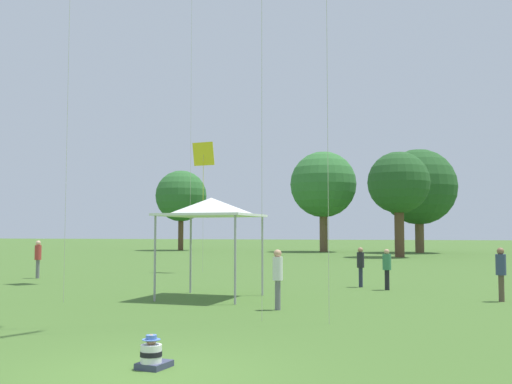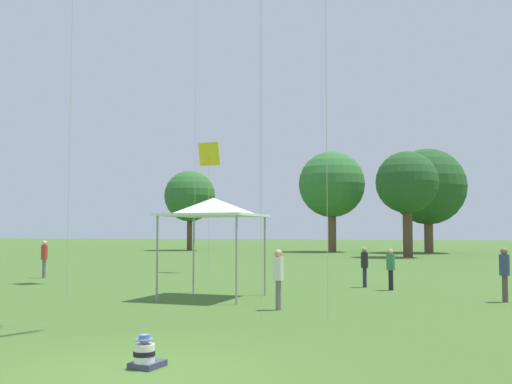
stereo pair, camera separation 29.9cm
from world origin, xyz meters
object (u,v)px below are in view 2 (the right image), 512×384
(canopy_tent, at_px, (213,208))
(seated_toddler, at_px, (145,355))
(person_standing_6, at_px, (504,269))
(distant_tree_1, at_px, (332,185))
(person_standing_7, at_px, (391,266))
(person_standing_0, at_px, (365,263))
(kite_2, at_px, (209,156))
(person_standing_5, at_px, (278,273))
(distant_tree_0, at_px, (190,196))
(person_standing_2, at_px, (44,255))
(distant_tree_3, at_px, (407,183))
(distant_tree_2, at_px, (428,187))

(canopy_tent, bearing_deg, seated_toddler, -76.26)
(person_standing_6, bearing_deg, distant_tree_1, -7.27)
(person_standing_6, distance_m, canopy_tent, 9.45)
(person_standing_7, bearing_deg, distant_tree_1, 132.55)
(seated_toddler, distance_m, person_standing_0, 15.20)
(person_standing_0, distance_m, distant_tree_1, 41.54)
(canopy_tent, height_order, kite_2, kite_2)
(person_standing_0, xyz_separation_m, person_standing_5, (-1.67, -7.52, 0.08))
(kite_2, height_order, distant_tree_0, distant_tree_0)
(person_standing_2, xyz_separation_m, canopy_tent, (10.61, -5.86, 1.91))
(person_standing_5, xyz_separation_m, person_standing_7, (2.73, 6.60, -0.12))
(canopy_tent, bearing_deg, distant_tree_0, 113.04)
(person_standing_2, bearing_deg, distant_tree_3, -172.52)
(distant_tree_2, bearing_deg, person_standing_7, -92.23)
(person_standing_5, xyz_separation_m, distant_tree_3, (2.55, 36.00, 5.28))
(person_standing_0, height_order, person_standing_5, person_standing_5)
(seated_toddler, height_order, person_standing_0, person_standing_0)
(seated_toddler, distance_m, canopy_tent, 10.51)
(person_standing_5, bearing_deg, distant_tree_1, 13.14)
(seated_toddler, distance_m, distant_tree_1, 56.14)
(distant_tree_2, bearing_deg, person_standing_0, -93.79)
(person_standing_0, distance_m, distant_tree_2, 40.35)
(person_standing_5, height_order, person_standing_6, person_standing_5)
(person_standing_6, xyz_separation_m, kite_2, (-13.66, 10.35, 5.28))
(person_standing_0, xyz_separation_m, distant_tree_0, (-24.15, 41.12, 5.35))
(canopy_tent, xyz_separation_m, distant_tree_2, (7.10, 45.03, 3.78))
(person_standing_0, xyz_separation_m, canopy_tent, (-4.46, -5.19, 2.04))
(seated_toddler, bearing_deg, canopy_tent, 112.79)
(person_standing_7, bearing_deg, person_standing_6, -7.35)
(person_standing_0, xyz_separation_m, distant_tree_3, (0.88, 28.49, 5.36))
(canopy_tent, relative_size, distant_tree_3, 0.37)
(distant_tree_2, bearing_deg, kite_2, -109.23)
(seated_toddler, xyz_separation_m, person_standing_0, (2.05, 15.04, 0.74))
(person_standing_0, xyz_separation_m, kite_2, (-8.97, 6.55, 5.35))
(seated_toddler, xyz_separation_m, person_standing_6, (6.73, 11.25, 0.81))
(distant_tree_2, bearing_deg, seated_toddler, -94.88)
(person_standing_6, xyz_separation_m, distant_tree_1, (-12.04, 44.19, 6.23))
(person_standing_2, relative_size, canopy_tent, 0.53)
(person_standing_7, bearing_deg, distant_tree_3, 121.39)
(canopy_tent, bearing_deg, person_standing_0, 49.36)
(person_standing_5, xyz_separation_m, canopy_tent, (-2.79, 2.33, 1.95))
(person_standing_2, bearing_deg, seated_toddler, 76.95)
(person_standing_5, xyz_separation_m, distant_tree_0, (-22.48, 48.64, 5.27))
(person_standing_0, distance_m, person_standing_7, 1.40)
(person_standing_2, bearing_deg, kite_2, 171.30)
(person_standing_6, xyz_separation_m, distant_tree_0, (-28.83, 44.91, 5.28))
(person_standing_7, height_order, canopy_tent, canopy_tent)
(canopy_tent, distance_m, distant_tree_2, 45.75)
(person_standing_6, xyz_separation_m, person_standing_7, (-3.63, 2.88, -0.10))
(kite_2, distance_m, distant_tree_2, 35.26)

